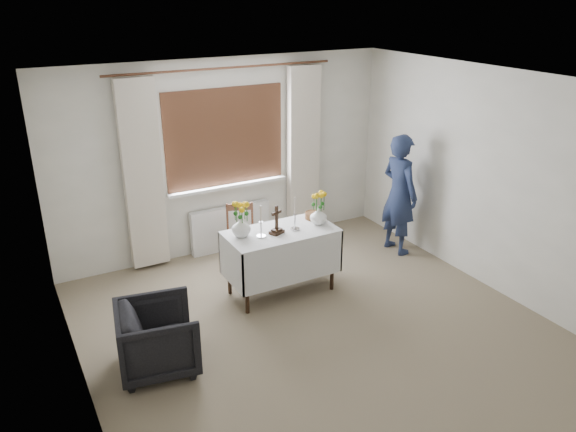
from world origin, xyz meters
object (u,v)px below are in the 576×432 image
object	(u,v)px
altar_table	(281,262)
armchair	(158,338)
person	(399,194)
flower_vase_left	(241,227)
flower_vase_right	(318,216)
wooden_chair	(242,237)
wooden_cross	(277,220)

from	to	relation	value
altar_table	armchair	xyz separation A→B (m)	(-1.64, -0.71, -0.06)
armchair	person	distance (m)	3.67
person	flower_vase_left	world-z (taller)	person
armchair	person	world-z (taller)	person
armchair	flower_vase_right	distance (m)	2.29
wooden_chair	flower_vase_right	distance (m)	1.13
wooden_cross	flower_vase_right	world-z (taller)	wooden_cross
flower_vase_left	altar_table	bearing A→B (deg)	-10.54
altar_table	person	size ratio (longest dim) A/B	0.78
armchair	wooden_cross	bearing A→B (deg)	-57.11
flower_vase_left	flower_vase_right	bearing A→B (deg)	-6.90
wooden_cross	flower_vase_left	xyz separation A→B (m)	(-0.37, 0.12, -0.05)
armchair	flower_vase_right	xyz separation A→B (m)	(2.11, 0.68, 0.54)
wooden_chair	wooden_cross	distance (m)	1.00
wooden_cross	flower_vase_left	world-z (taller)	wooden_cross
armchair	flower_vase_left	size ratio (longest dim) A/B	3.24
wooden_chair	flower_vase_left	distance (m)	0.93
armchair	flower_vase_left	distance (m)	1.54
wooden_chair	flower_vase_left	bearing A→B (deg)	-94.47
wooden_chair	armchair	world-z (taller)	wooden_chair
wooden_chair	flower_vase_right	size ratio (longest dim) A/B	3.93
wooden_chair	person	size ratio (longest dim) A/B	0.50
flower_vase_right	wooden_chair	bearing A→B (deg)	125.36
armchair	flower_vase_left	world-z (taller)	flower_vase_left
wooden_chair	wooden_cross	bearing A→B (deg)	-67.31
person	wooden_cross	world-z (taller)	person
person	flower_vase_right	world-z (taller)	person
wooden_chair	person	distance (m)	2.11
wooden_chair	altar_table	bearing A→B (deg)	-62.20
flower_vase_right	altar_table	bearing A→B (deg)	176.57
wooden_chair	armchair	bearing A→B (deg)	-116.01
armchair	wooden_cross	size ratio (longest dim) A/B	2.16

